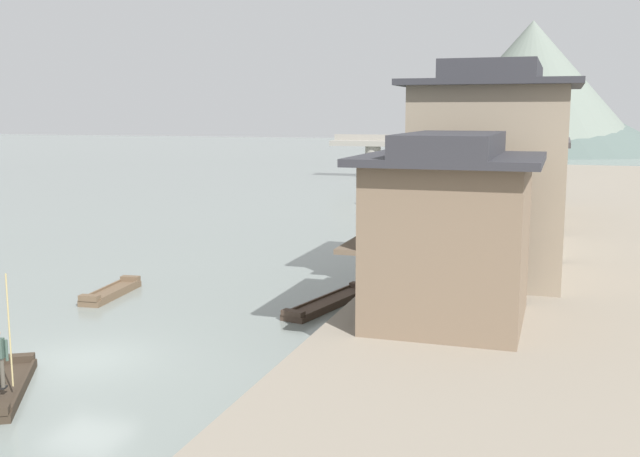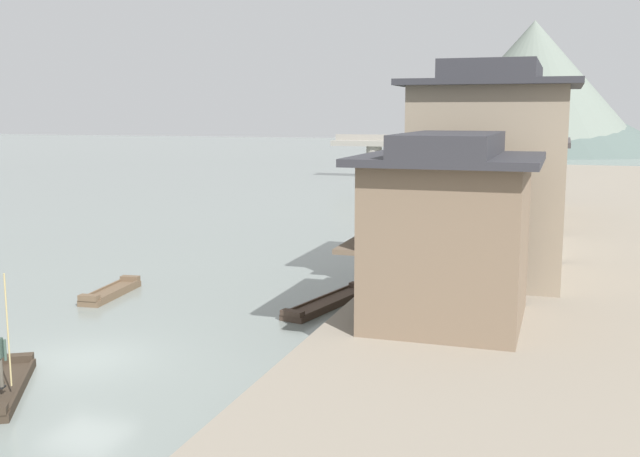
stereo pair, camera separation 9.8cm
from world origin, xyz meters
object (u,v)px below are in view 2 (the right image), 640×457
boat_midriver_drifting (434,214)px  stone_bridge (438,151)px  boat_moored_second (368,198)px  boat_moored_third (457,193)px  house_waterfront_nearest (448,230)px  house_waterfront_far (514,166)px  boat_moored_far (328,303)px  house_waterfront_second (490,173)px  boat_foreground_poled (5,388)px  boat_moored_nearest (111,292)px  house_waterfront_narrow (506,174)px  house_waterfront_tall (501,187)px

boat_midriver_drifting → stone_bridge: (-4.88, 31.05, 3.00)m
boat_moored_second → boat_moored_third: (6.59, 7.51, -0.09)m
house_waterfront_nearest → house_waterfront_far: size_ratio=0.95×
boat_midriver_drifting → stone_bridge: size_ratio=0.18×
boat_moored_far → house_waterfront_second: size_ratio=0.64×
boat_midriver_drifting → stone_bridge: bearing=98.9°
boat_foreground_poled → house_waterfront_nearest: 13.98m
boat_moored_nearest → boat_moored_third: bearing=79.1°
boat_moored_nearest → boat_foreground_poled: bearing=-71.1°
house_waterfront_second → boat_moored_nearest: bearing=-159.0°
boat_moored_nearest → house_waterfront_second: 16.48m
house_waterfront_nearest → house_waterfront_narrow: (0.04, 23.82, -0.01)m
house_waterfront_second → house_waterfront_far: bearing=91.2°
boat_midriver_drifting → house_waterfront_narrow: bearing=-48.0°
boat_moored_nearest → stone_bridge: size_ratio=0.16×
house_waterfront_tall → boat_foreground_poled: bearing=-115.1°
boat_moored_third → boat_foreground_poled: bearing=-95.1°
boat_moored_nearest → boat_moored_third: 44.04m
boat_moored_nearest → stone_bridge: stone_bridge is taller
boat_moored_third → house_waterfront_far: (5.89, -14.16, 3.58)m
boat_foreground_poled → house_waterfront_narrow: size_ratio=0.55×
house_waterfront_tall → stone_bridge: 46.87m
house_waterfront_second → house_waterfront_tall: house_waterfront_second is taller
house_waterfront_narrow → stone_bridge: bearing=105.5°
boat_foreground_poled → house_waterfront_far: bearing=74.8°
boat_moored_far → house_waterfront_far: bearing=79.5°
boat_moored_far → boat_midriver_drifting: (-0.30, 26.66, 0.10)m
boat_moored_far → house_waterfront_far: 28.54m
boat_moored_nearest → house_waterfront_far: bearing=64.0°
boat_moored_second → house_waterfront_tall: size_ratio=0.55×
boat_foreground_poled → house_waterfront_far: size_ratio=0.62×
house_waterfront_tall → house_waterfront_narrow: bearing=92.6°
boat_moored_second → house_waterfront_far: size_ratio=0.68×
boat_foreground_poled → boat_moored_second: size_ratio=0.92×
boat_foreground_poled → house_waterfront_narrow: house_waterfront_narrow is taller
boat_midriver_drifting → house_waterfront_tall: (5.80, -14.58, 3.49)m
house_waterfront_nearest → house_waterfront_tall: size_ratio=0.77×
house_waterfront_nearest → house_waterfront_second: size_ratio=0.73×
boat_moored_second → boat_moored_far: 35.25m
boat_moored_far → house_waterfront_tall: bearing=65.5°
boat_foreground_poled → boat_moored_second: bearing=92.2°
boat_moored_nearest → boat_moored_second: 35.78m
boat_moored_nearest → house_waterfront_far: 32.57m
house_waterfront_tall → house_waterfront_narrow: 8.58m
stone_bridge → house_waterfront_narrow: bearing=-74.5°
house_waterfront_second → house_waterfront_nearest: bearing=-94.3°
house_waterfront_far → boat_foreground_poled: bearing=-105.2°
house_waterfront_narrow → house_waterfront_tall: bearing=-87.4°
boat_foreground_poled → boat_moored_far: bearing=64.3°
boat_moored_third → boat_midriver_drifting: boat_midriver_drifting is taller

